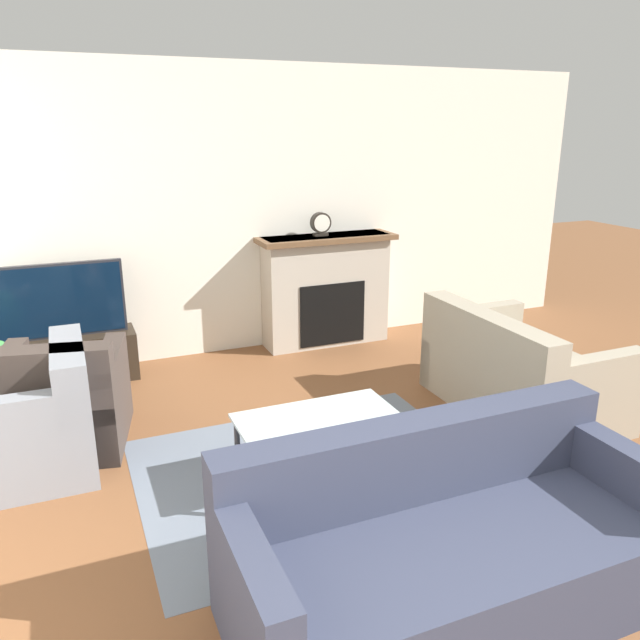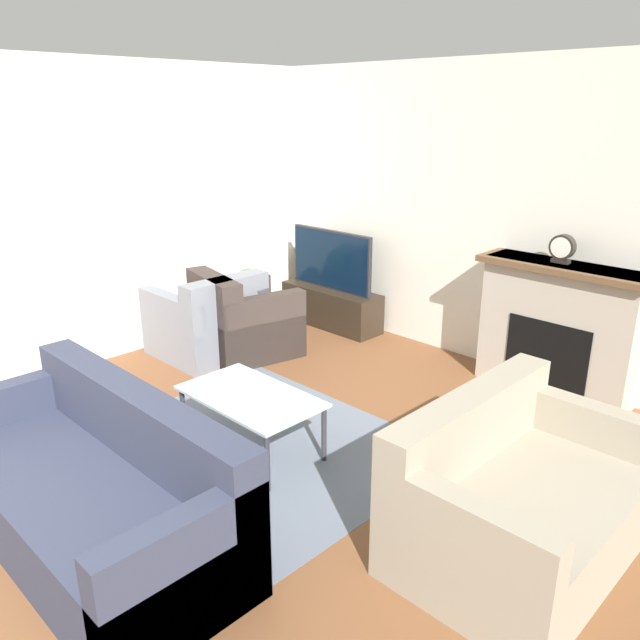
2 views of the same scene
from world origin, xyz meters
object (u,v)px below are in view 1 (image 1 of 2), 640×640
Objects in this scene: armchair_by_window at (25,428)px; coffee_table at (320,425)px; tv at (57,301)px; couch_sectional at (447,550)px; couch_loveseat at (517,375)px; mantel_clock at (321,224)px; armchair_accent at (61,406)px.

armchair_by_window is 1.89m from coffee_table.
couch_sectional is (1.55, -3.49, -0.45)m from tv.
mantel_clock reaches higher than couch_loveseat.
tv reaches higher than couch_loveseat.
mantel_clock is at bearing 119.80° from armchair_by_window.
couch_loveseat is 1.85m from coffee_table.
coffee_table is (1.69, -0.86, 0.09)m from armchair_by_window.
tv is 0.53× the size of couch_sectional.
armchair_by_window is at bearing 153.07° from coffee_table.
tv is 3.80m from couch_loveseat.
tv is at bearing 113.85° from couch_sectional.
couch_sectional is 3.81m from mantel_clock.
armchair_by_window is 0.90× the size of coffee_table.
mantel_clock is at bearing -140.42° from armchair_accent.
armchair_accent is (-3.28, 0.76, 0.01)m from couch_loveseat.
couch_loveseat is 3.53m from armchair_by_window.
armchair_by_window is (-3.50, 0.50, 0.01)m from couch_loveseat.
couch_loveseat is 1.62× the size of armchair_by_window.
mantel_clock is (0.89, 3.59, 0.94)m from couch_sectional.
tv is at bearing 58.96° from couch_loveseat.
mantel_clock reaches higher than tv.
tv is 1.08× the size of coffee_table.
mantel_clock is at bearing 67.02° from coffee_table.
couch_sectional is 2.74m from armchair_by_window.
tv reaches higher than couch_sectional.
couch_loveseat is 1.46× the size of coffee_table.
couch_sectional is 8.90× the size of mantel_clock.
tv is 4.72× the size of mantel_clock.
armchair_by_window is at bearing -150.39° from mantel_clock.
armchair_accent reaches higher than coffee_table.
armchair_accent is (-1.59, 2.31, 0.01)m from couch_sectional.
tv is 1.21× the size of armchair_by_window.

